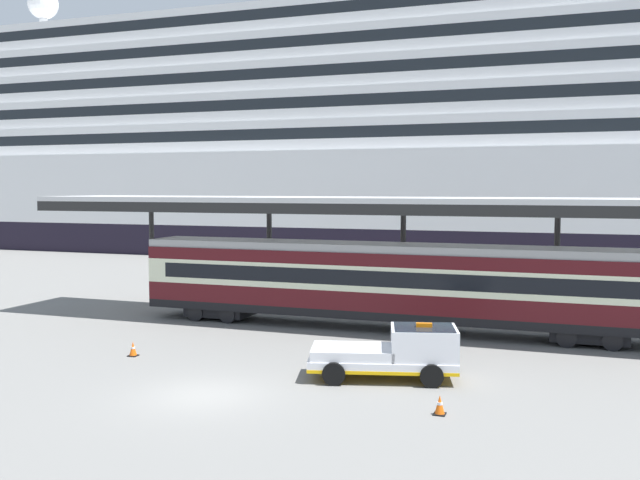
{
  "coord_description": "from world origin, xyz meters",
  "views": [
    {
      "loc": [
        11.17,
        -20.06,
        6.79
      ],
      "look_at": [
        0.93,
        8.65,
        4.5
      ],
      "focal_mm": 39.72,
      "sensor_mm": 36.0,
      "label": 1
    }
  ],
  "objects": [
    {
      "name": "traffic_cone_mid",
      "position": [
        7.6,
        0.61,
        0.29
      ],
      "size": [
        0.36,
        0.36,
        0.59
      ],
      "color": "black",
      "rests_on": "ground"
    },
    {
      "name": "service_truck",
      "position": [
        5.47,
        4.04,
        0.99
      ],
      "size": [
        5.54,
        3.29,
        2.02
      ],
      "color": "white",
      "rests_on": "ground"
    },
    {
      "name": "platform_canopy",
      "position": [
        3.11,
        12.78,
        6.01
      ],
      "size": [
        37.19,
        5.43,
        6.29
      ],
      "color": "silver",
      "rests_on": "ground"
    },
    {
      "name": "traffic_cone_near",
      "position": [
        -5.32,
        3.79,
        0.29
      ],
      "size": [
        0.36,
        0.36,
        0.59
      ],
      "color": "black",
      "rests_on": "ground"
    },
    {
      "name": "cruise_ship",
      "position": [
        -6.41,
        52.84,
        11.2
      ],
      "size": [
        160.57,
        24.86,
        32.9
      ],
      "color": "black",
      "rests_on": "ground"
    },
    {
      "name": "train_carriage",
      "position": [
        3.11,
        12.34,
        2.31
      ],
      "size": [
        24.68,
        2.81,
        4.11
      ],
      "color": "black",
      "rests_on": "ground"
    },
    {
      "name": "ground_plane",
      "position": [
        0.0,
        0.0,
        0.0
      ],
      "size": [
        400.0,
        400.0,
        0.0
      ],
      "primitive_type": "plane",
      "color": "slate"
    }
  ]
}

